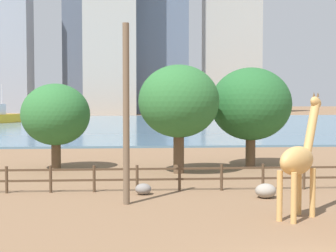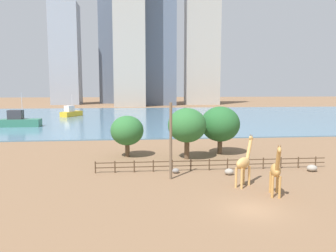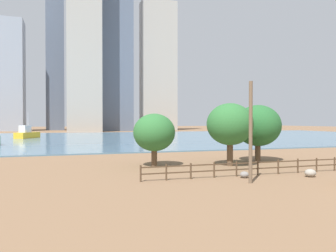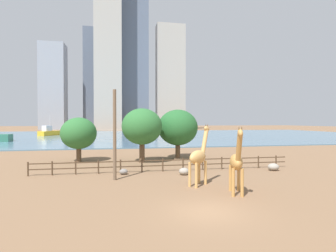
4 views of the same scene
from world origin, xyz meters
TOP-DOWN VIEW (x-y plane):
  - ground_plane at (0.00, 80.00)m, footprint 400.00×400.00m
  - harbor_water at (0.00, 77.00)m, footprint 180.00×86.00m
  - giraffe_tall at (1.35, 5.95)m, footprint 2.50×2.41m
  - utility_pole at (-5.17, 9.00)m, footprint 0.28×0.28m
  - boulder_near_fence at (1.16, 9.94)m, footprint 0.95×0.88m
  - boulder_small at (-4.40, 11.18)m, footprint 0.76×0.71m
  - enclosure_fence at (-0.23, 12.00)m, footprint 26.12×0.14m
  - tree_left_large at (-9.73, 20.13)m, footprint 4.36×4.36m
  - tree_center_broad at (2.98, 20.68)m, footprint 5.36×5.36m
  - tree_right_tall at (-2.07, 18.03)m, footprint 4.90×4.90m
  - boat_ferry at (-28.28, 80.47)m, footprint 6.03×8.07m
  - skyline_tower_needle at (-23.56, 169.89)m, footprint 8.88×13.34m
  - skyline_block_central at (26.99, 149.22)m, footprint 17.65×9.76m
  - skyline_block_right at (-44.51, 156.94)m, footprint 14.52×12.64m

SIDE VIEW (x-z plane):
  - ground_plane at x=0.00m, z-range 0.00..0.00m
  - harbor_water at x=0.00m, z-range 0.00..0.20m
  - boulder_small at x=-4.40m, z-range 0.00..0.53m
  - boulder_near_fence at x=1.16m, z-range 0.00..0.66m
  - enclosure_fence at x=-0.23m, z-range 0.11..1.41m
  - boat_ferry at x=-28.28m, z-range -2.10..4.80m
  - giraffe_tall at x=1.35m, z-range -0.17..4.62m
  - tree_left_large at x=-9.73m, z-range 0.76..6.25m
  - utility_pole at x=-5.17m, z-range 0.00..7.72m
  - tree_center_broad at x=2.98m, z-range 0.87..7.46m
  - tree_right_tall at x=-2.07m, z-range 1.06..7.64m
  - skyline_block_right at x=-44.51m, z-range 0.00..52.23m
  - skyline_block_central at x=26.99m, z-range 0.00..65.41m
  - skyline_tower_needle at x=-23.56m, z-range 0.00..66.78m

